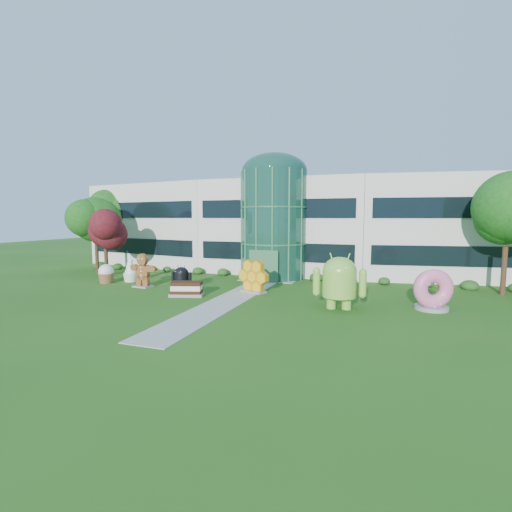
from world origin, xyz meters
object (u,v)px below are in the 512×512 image
(android_green, at_px, (339,278))
(android_black, at_px, (181,276))
(gingerbread, at_px, (143,270))
(donut, at_px, (432,289))

(android_green, xyz_separation_m, android_black, (-12.45, 2.35, -0.87))
(android_green, relative_size, gingerbread, 1.27)
(donut, bearing_deg, android_green, 178.43)
(android_green, distance_m, gingerbread, 15.88)
(donut, xyz_separation_m, gingerbread, (-21.11, 0.25, 0.11))
(android_black, xyz_separation_m, gingerbread, (-3.30, -0.41, 0.35))
(android_green, xyz_separation_m, donut, (5.35, 1.69, -0.62))
(android_green, distance_m, android_black, 12.70)
(android_black, bearing_deg, android_green, -13.61)
(android_green, xyz_separation_m, gingerbread, (-15.76, 1.93, -0.52))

